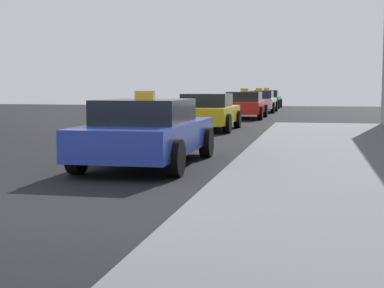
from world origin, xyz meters
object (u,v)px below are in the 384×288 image
(car_white, at_px, (259,101))
(car_green, at_px, (267,99))
(car_blue, at_px, (148,132))
(car_red, at_px, (245,105))
(car_yellow, at_px, (208,112))

(car_white, distance_m, car_green, 7.07)
(car_blue, distance_m, car_red, 16.98)
(car_red, height_order, car_white, same)
(car_red, distance_m, car_green, 14.00)
(car_yellow, height_order, car_green, car_green)
(car_red, relative_size, car_white, 0.99)
(car_blue, xyz_separation_m, car_red, (-0.14, 16.98, -0.00))
(car_yellow, bearing_deg, car_green, 89.27)
(car_yellow, xyz_separation_m, car_red, (0.36, 7.79, 0.00))
(car_blue, relative_size, car_red, 1.07)
(car_blue, height_order, car_green, same)
(car_red, bearing_deg, car_blue, -89.53)
(car_green, bearing_deg, car_red, -89.66)
(car_yellow, distance_m, car_red, 7.80)
(car_yellow, height_order, car_white, car_white)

